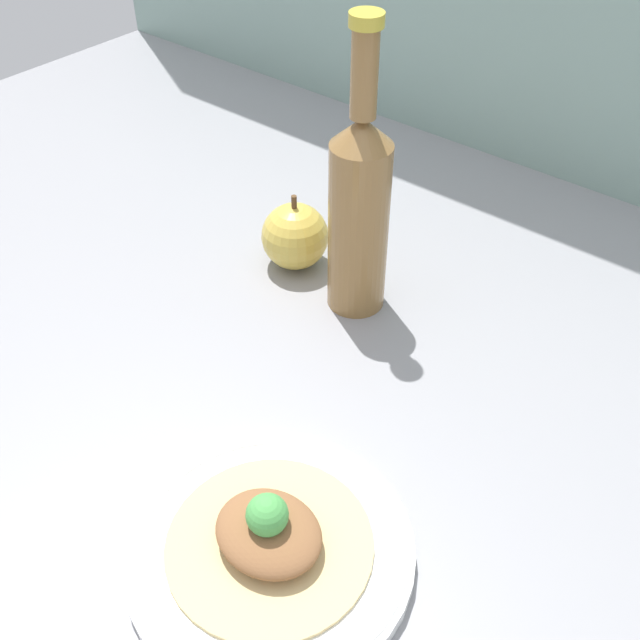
% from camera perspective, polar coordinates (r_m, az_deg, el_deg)
% --- Properties ---
extents(ground_plane, '(1.80, 1.10, 0.04)m').
position_cam_1_polar(ground_plane, '(0.73, 1.20, -7.52)').
color(ground_plane, gray).
extents(plate, '(0.23, 0.23, 0.02)m').
position_cam_1_polar(plate, '(0.61, -3.84, -17.03)').
color(plate, white).
rests_on(plate, ground_plane).
extents(plated_food, '(0.16, 0.16, 0.06)m').
position_cam_1_polar(plated_food, '(0.59, -3.92, -16.00)').
color(plated_food, '#D6BC7F').
rests_on(plated_food, plate).
extents(cider_bottle, '(0.06, 0.06, 0.31)m').
position_cam_1_polar(cider_bottle, '(0.76, 2.99, 8.49)').
color(cider_bottle, olive).
rests_on(cider_bottle, ground_plane).
extents(apple, '(0.08, 0.08, 0.09)m').
position_cam_1_polar(apple, '(0.86, -1.92, 6.40)').
color(apple, gold).
rests_on(apple, ground_plane).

